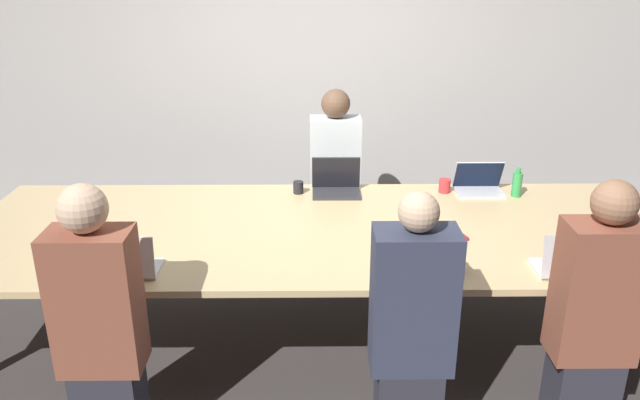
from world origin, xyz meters
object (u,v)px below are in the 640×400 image
(laptop_near_midright, at_px, (406,259))
(person_near_midright, at_px, (412,329))
(laptop_near_left, at_px, (124,263))
(laptop_far_center, at_px, (336,183))
(laptop_far_right, at_px, (479,183))
(person_far_center, at_px, (335,177))
(person_near_right, at_px, (594,316))
(stapler, at_px, (407,239))
(cup_far_right, at_px, (445,186))
(person_near_left, at_px, (100,324))
(laptop_near_right, at_px, (568,263))
(cup_far_center, at_px, (298,187))
(cup_near_midright, at_px, (455,263))
(bottle_far_right, at_px, (517,184))

(laptop_near_midright, height_order, person_near_midright, person_near_midright)
(laptop_near_left, bearing_deg, laptop_far_center, -132.86)
(laptop_far_right, xyz_separation_m, person_far_center, (-1.04, 0.46, -0.11))
(person_near_right, distance_m, stapler, 1.13)
(person_near_right, xyz_separation_m, cup_far_right, (-0.43, 1.64, 0.10))
(person_near_left, height_order, laptop_far_center, person_near_left)
(laptop_near_right, xyz_separation_m, laptop_far_center, (-1.21, 1.30, -0.00))
(laptop_far_center, bearing_deg, cup_far_center, -176.99)
(laptop_near_midright, height_order, laptop_near_left, laptop_near_midright)
(cup_near_midright, bearing_deg, person_far_center, 109.50)
(person_near_midright, xyz_separation_m, cup_far_center, (-0.59, 1.71, 0.11))
(laptop_near_midright, relative_size, laptop_near_right, 1.01)
(cup_far_right, height_order, laptop_far_center, laptop_far_center)
(laptop_near_midright, bearing_deg, laptop_near_right, 176.80)
(laptop_near_left, xyz_separation_m, person_near_left, (-0.01, -0.43, -0.11))
(person_near_right, relative_size, laptop_near_left, 3.85)
(person_near_midright, distance_m, person_far_center, 2.20)
(cup_far_right, distance_m, person_near_left, 2.63)
(bottle_far_right, relative_size, laptop_far_center, 0.61)
(laptop_near_right, bearing_deg, person_near_right, 92.32)
(laptop_near_right, distance_m, laptop_far_center, 1.78)
(laptop_near_left, bearing_deg, person_near_left, 88.72)
(bottle_far_right, bearing_deg, cup_near_midright, -120.96)
(cup_far_center, distance_m, stapler, 1.10)
(cup_near_midright, bearing_deg, stapler, 119.76)
(bottle_far_right, distance_m, person_far_center, 1.41)
(person_near_midright, height_order, laptop_far_center, person_near_midright)
(person_far_center, bearing_deg, laptop_near_left, -124.59)
(cup_far_right, distance_m, stapler, 0.96)
(laptop_far_right, height_order, person_far_center, person_far_center)
(cup_near_midright, height_order, laptop_far_right, laptop_far_right)
(person_near_midright, bearing_deg, cup_near_midright, -122.54)
(cup_far_right, distance_m, laptop_far_center, 0.80)
(person_near_left, bearing_deg, person_near_right, -178.39)
(cup_near_midright, xyz_separation_m, laptop_far_right, (0.44, 1.24, 0.02))
(bottle_far_right, xyz_separation_m, person_near_left, (-2.50, -1.62, -0.13))
(stapler, bearing_deg, bottle_far_right, 43.07)
(laptop_far_right, xyz_separation_m, cup_far_right, (-0.25, -0.00, -0.02))
(laptop_near_midright, xyz_separation_m, bottle_far_right, (0.96, 1.16, 0.02))
(person_near_left, bearing_deg, bottle_far_right, -147.08)
(laptop_far_right, xyz_separation_m, cup_far_center, (-1.33, -0.01, -0.02))
(cup_far_center, bearing_deg, laptop_near_left, -125.73)
(person_near_right, relative_size, cup_far_right, 13.72)
(laptop_near_right, height_order, stapler, laptop_near_right)
(person_far_center, distance_m, cup_far_center, 0.56)
(cup_far_center, bearing_deg, person_far_center, 58.65)
(cup_near_midright, bearing_deg, laptop_far_right, 70.54)
(laptop_far_center, bearing_deg, cup_far_right, -0.60)
(stapler, bearing_deg, laptop_near_midright, -97.48)
(person_near_midright, bearing_deg, person_near_left, -0.25)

